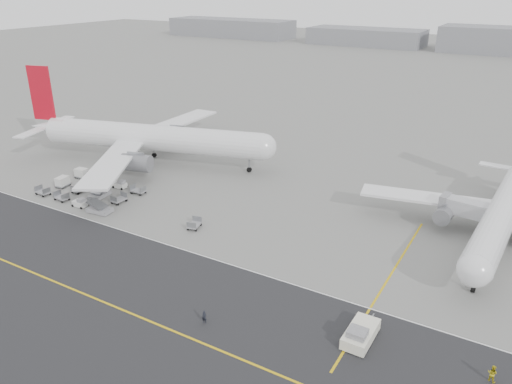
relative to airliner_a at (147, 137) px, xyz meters
The scene contains 10 objects.
ground 39.93m from the airliner_a, 39.71° to the right, with size 700.00×700.00×0.00m, color gray.
taxiway 56.18m from the airliner_a, 50.67° to the right, with size 220.00×59.00×0.03m.
airliner_a is the anchor object (origin of this frame).
airliner_b 71.99m from the airliner_a, ahead, with size 45.49×46.10×15.89m.
pushback_tug 70.14m from the airliner_a, 28.87° to the right, with size 2.86×7.75×2.22m.
jet_bridge 70.21m from the airliner_a, ahead, with size 15.44×4.38×5.77m.
gse_cluster 20.42m from the airliner_a, 82.95° to the right, with size 23.55×17.77×2.14m, color #95949A, non-canonical shape.
stray_dolly 35.50m from the airliner_a, 36.39° to the right, with size 1.66×2.69×1.66m, color silver, non-canonical shape.
ground_crew_a 59.89m from the airliner_a, 42.28° to the right, with size 0.62×0.40×1.69m, color black.
ground_crew_b 82.06m from the airliner_a, 23.75° to the right, with size 0.94×0.73×1.93m, color gold.
Camera 1 is at (43.65, -53.89, 37.88)m, focal length 35.00 mm.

